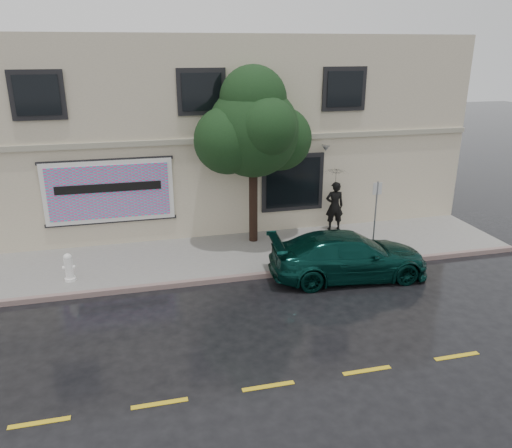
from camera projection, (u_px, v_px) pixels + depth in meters
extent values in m
plane|color=black|center=(234.00, 306.00, 13.43)|extent=(90.00, 90.00, 0.00)
cube|color=gray|center=(214.00, 257.00, 16.38)|extent=(20.00, 3.50, 0.15)
cube|color=slate|center=(224.00, 279.00, 14.78)|extent=(20.00, 0.18, 0.16)
cube|color=gold|center=(268.00, 386.00, 10.23)|extent=(19.00, 0.12, 0.01)
cube|color=beige|center=(189.00, 126.00, 20.49)|extent=(20.00, 8.00, 7.00)
cube|color=#9E9984|center=(203.00, 141.00, 16.76)|extent=(20.00, 0.12, 0.18)
cube|color=black|center=(293.00, 182.00, 18.04)|extent=(2.30, 0.10, 2.10)
cube|color=black|center=(293.00, 183.00, 17.99)|extent=(2.00, 0.05, 1.80)
cube|color=black|center=(37.00, 95.00, 15.04)|extent=(1.30, 0.05, 1.20)
cube|color=black|center=(202.00, 92.00, 16.17)|extent=(1.30, 0.05, 1.20)
cube|color=black|center=(345.00, 89.00, 17.31)|extent=(1.30, 0.05, 1.20)
cube|color=white|center=(109.00, 192.00, 16.53)|extent=(4.20, 0.06, 2.10)
cube|color=#EA348E|center=(109.00, 192.00, 16.49)|extent=(3.90, 0.04, 1.80)
cube|color=black|center=(112.00, 221.00, 16.91)|extent=(4.30, 0.10, 0.10)
cube|color=black|center=(106.00, 160.00, 16.21)|extent=(4.30, 0.10, 0.10)
cube|color=black|center=(109.00, 188.00, 16.42)|extent=(3.40, 0.02, 0.28)
imported|color=#072F29|center=(349.00, 256.00, 14.91)|extent=(4.89, 2.47, 1.38)
imported|color=black|center=(335.00, 206.00, 18.32)|extent=(0.72, 0.52, 1.83)
imported|color=black|center=(336.00, 173.00, 17.90)|extent=(0.93, 0.93, 0.65)
cylinder|color=black|center=(253.00, 204.00, 17.12)|extent=(0.29, 0.29, 2.70)
sphere|color=black|center=(253.00, 131.00, 16.29)|extent=(3.02, 3.02, 3.02)
cylinder|color=white|center=(70.00, 279.00, 14.54)|extent=(0.32, 0.32, 0.09)
cylinder|color=white|center=(69.00, 268.00, 14.42)|extent=(0.24, 0.24, 0.59)
sphere|color=white|center=(68.00, 257.00, 14.31)|extent=(0.24, 0.24, 0.24)
cylinder|color=white|center=(69.00, 267.00, 14.42)|extent=(0.35, 0.11, 0.11)
cylinder|color=#93959B|center=(375.00, 218.00, 16.14)|extent=(0.05, 0.05, 2.42)
cube|color=silver|center=(377.00, 189.00, 15.82)|extent=(0.30, 0.04, 0.39)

